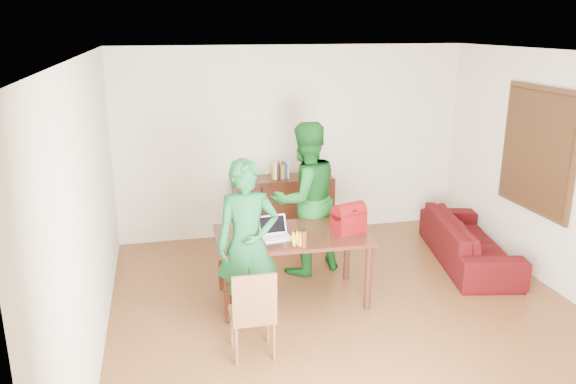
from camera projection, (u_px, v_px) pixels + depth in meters
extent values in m
cube|color=#4E2313|center=(354.00, 325.00, 5.85)|extent=(5.00, 5.50, 0.10)
cube|color=white|center=(365.00, 49.00, 5.05)|extent=(5.00, 5.50, 0.10)
cube|color=beige|center=(292.00, 141.00, 8.06)|extent=(5.00, 0.10, 2.70)
cube|color=beige|center=(550.00, 357.00, 2.84)|extent=(5.00, 0.10, 2.70)
cube|color=beige|center=(83.00, 217.00, 4.90)|extent=(0.10, 5.50, 2.70)
cube|color=#3F2614|center=(538.00, 150.00, 6.58)|extent=(0.04, 1.28, 1.48)
cube|color=#4F2B17|center=(535.00, 150.00, 6.57)|extent=(0.01, 1.18, 1.36)
cube|color=black|center=(283.00, 208.00, 8.01)|extent=(1.40, 0.45, 0.90)
cube|color=black|center=(248.00, 175.00, 7.75)|extent=(0.20, 0.14, 0.14)
cube|color=#A6A4AE|center=(314.00, 171.00, 7.95)|extent=(0.24, 0.22, 0.14)
ellipsoid|color=#1A41AC|center=(314.00, 164.00, 7.92)|extent=(0.14, 0.14, 0.07)
cube|color=black|center=(292.00, 236.00, 6.10)|extent=(1.69, 0.99, 0.04)
cylinder|color=black|center=(228.00, 290.00, 5.71)|extent=(0.07, 0.07, 0.74)
cylinder|color=black|center=(368.00, 278.00, 5.99)|extent=(0.07, 0.07, 0.74)
cylinder|color=black|center=(221.00, 260.00, 6.44)|extent=(0.07, 0.07, 0.74)
cylinder|color=black|center=(347.00, 250.00, 6.71)|extent=(0.07, 0.07, 0.74)
cube|color=brown|center=(252.00, 314.00, 5.15)|extent=(0.40, 0.39, 0.05)
cube|color=brown|center=(255.00, 299.00, 4.92)|extent=(0.40, 0.03, 0.45)
imported|color=#135728|center=(248.00, 244.00, 5.58)|extent=(0.65, 0.45, 1.73)
imported|color=#125519|center=(305.00, 199.00, 6.79)|extent=(1.09, 0.96, 1.88)
cube|color=white|center=(276.00, 238.00, 5.96)|extent=(0.33, 0.25, 0.02)
cube|color=black|center=(276.00, 228.00, 5.93)|extent=(0.31, 0.11, 0.20)
cylinder|color=#5C2615|center=(304.00, 238.00, 5.71)|extent=(0.07, 0.07, 0.20)
cube|color=#6E0A07|center=(349.00, 221.00, 6.11)|extent=(0.40, 0.31, 0.26)
imported|color=#3B070C|center=(469.00, 240.00, 7.24)|extent=(1.15, 2.09, 0.58)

